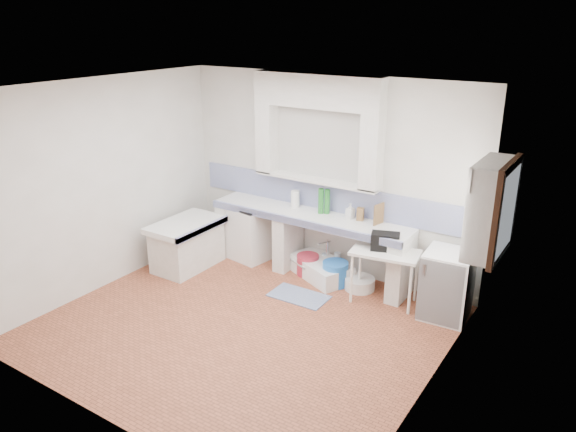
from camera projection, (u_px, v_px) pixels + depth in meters
The scene contains 36 objects.
floor at pixel (243, 326), 6.64m from camera, with size 4.50×4.50×0.00m, color #9D5034.
ceiling at pixel (235, 89), 5.69m from camera, with size 4.50×4.50×0.00m, color silver.
wall_back at pixel (327, 176), 7.74m from camera, with size 4.50×4.50×0.00m, color silver.
wall_front at pixel (92, 285), 4.59m from camera, with size 4.50×4.50×0.00m, color silver.
wall_left at pixel (105, 185), 7.32m from camera, with size 4.50×4.50×0.00m, color silver.
wall_right at pixel (436, 262), 5.01m from camera, with size 4.50×4.50×0.00m, color silver.
alcove_mass at pixel (318, 91), 7.29m from camera, with size 1.90×0.25×0.45m, color silver.
window_frame at pixel (492, 209), 5.80m from camera, with size 0.35×0.86×1.06m, color #3B2012.
lace_valance at pixel (482, 172), 5.75m from camera, with size 0.01×0.84×0.24m, color white.
counter_slab at pixel (309, 216), 7.74m from camera, with size 3.00×0.60×0.08m, color white.
counter_lip at pixel (299, 222), 7.52m from camera, with size 3.00×0.04×0.10m, color navy.
counter_pier_left at pixel (232, 227), 8.61m from camera, with size 0.20×0.55×0.82m, color silver.
counter_pier_mid at pixel (288, 241), 8.07m from camera, with size 0.20×0.55×0.82m, color silver.
counter_pier_right at pixel (401, 269), 7.18m from camera, with size 0.20×0.55×0.82m, color silver.
peninsula_top at pixel (186, 225), 8.00m from camera, with size 0.70×1.10×0.08m, color white.
peninsula_base at pixel (187, 247), 8.12m from camera, with size 0.60×1.00×0.62m, color silver.
peninsula_lip at pixel (203, 229), 7.83m from camera, with size 0.04×1.10×0.10m, color navy.
backsplash at pixel (326, 196), 7.83m from camera, with size 4.27×0.03×0.40m, color navy.
stove at pixel (251, 233), 8.39m from camera, with size 0.57×0.55×0.81m, color white.
sink at pixel (321, 269), 7.85m from camera, with size 0.94×0.51×0.23m, color white.
side_table at pixel (384, 277), 7.09m from camera, with size 0.85×0.47×0.04m, color white.
fridge at pixel (447, 285), 6.71m from camera, with size 0.55×0.55×0.86m, color white.
bucket_red at pixel (308, 265), 7.92m from camera, with size 0.32×0.32×0.30m, color #B2283A.
bucket_orange at pixel (315, 269), 7.85m from camera, with size 0.26×0.26×0.24m, color #CC4F30.
bucket_blue at pixel (335, 273), 7.61m from camera, with size 0.36×0.36×0.33m, color blue.
basin_white at pixel (360, 283), 7.51m from camera, with size 0.41×0.41×0.16m, color white.
water_bottle_a at pixel (324, 262), 8.01m from camera, with size 0.08×0.08×0.28m, color silver.
water_bottle_b at pixel (337, 264), 7.90m from camera, with size 0.09×0.09×0.34m, color silver.
black_bag at pixel (385, 241), 6.98m from camera, with size 0.35×0.20×0.22m, color black.
green_bottle_a at pixel (321, 201), 7.69m from camera, with size 0.08×0.08×0.36m, color #227428.
green_bottle_b at pixel (327, 202), 7.69m from camera, with size 0.08×0.08×0.35m, color #227428.
knife_block at pixel (360, 214), 7.45m from camera, with size 0.09×0.07×0.18m, color olive.
cutting_board at pixel (379, 214), 7.30m from camera, with size 0.02×0.21×0.29m, color olive.
paper_towel at pixel (295, 199), 7.96m from camera, with size 0.12×0.12×0.25m, color white.
soap_bottle at pixel (350, 211), 7.52m from camera, with size 0.10×0.10×0.21m, color white.
rug at pixel (299, 296), 7.33m from camera, with size 0.77×0.44×0.01m, color navy.
Camera 1 is at (3.61, -4.57, 3.51)m, focal length 34.44 mm.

